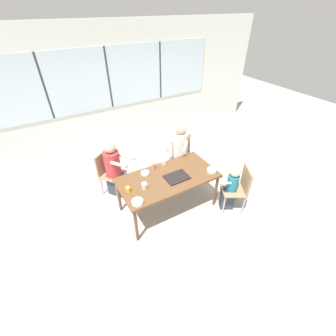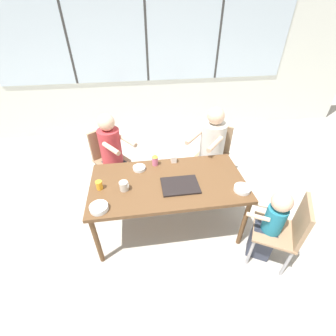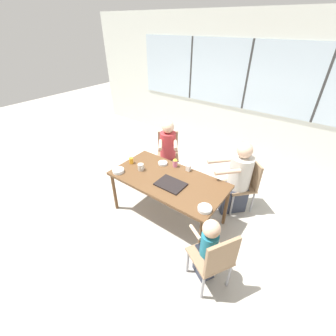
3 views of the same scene
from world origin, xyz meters
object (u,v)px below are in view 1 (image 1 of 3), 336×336
Objects in this scene: person_man_blue_shirt at (179,152)px; milk_carton_small at (164,162)px; chair_for_man_blue_shirt at (180,149)px; bowl_cereal at (137,202)px; chair_for_toddler at (240,186)px; coffee_mug at (144,186)px; bowl_fruit at (145,173)px; bowl_white_shallow at (212,170)px; person_toddler at (230,188)px; person_woman_green_shirt at (115,171)px; juice_glass at (128,189)px; sippy_cup at (153,165)px; chair_for_woman_green_shirt at (108,170)px.

person_man_blue_shirt reaches higher than milk_carton_small.
chair_for_man_blue_shirt is 1.96m from bowl_cereal.
person_man_blue_shirt is (-0.35, 1.39, 0.02)m from chair_for_toddler.
bowl_cereal is (-0.23, -0.24, -0.03)m from coffee_mug.
chair_for_man_blue_shirt is 6.00× the size of bowl_fruit.
milk_carton_small is at bearing 135.44° from bowl_white_shallow.
person_toddler is at bearing -7.93° from bowl_cereal.
person_woman_green_shirt reaches higher than milk_carton_small.
chair_for_toddler is 1.65m from coffee_mug.
sippy_cup is at bearing 28.92° from juice_glass.
bowl_cereal is (0.02, -0.30, -0.02)m from juice_glass.
juice_glass reaches higher than bowl_fruit.
coffee_mug is at bearing -116.97° from bowl_fruit.
person_man_blue_shirt is (1.47, -0.20, 0.02)m from chair_for_woman_green_shirt.
juice_glass is (-1.43, -0.79, 0.24)m from person_man_blue_shirt.
bowl_white_shallow is (-0.11, -1.15, 0.23)m from chair_for_man_blue_shirt.
person_woman_green_shirt is at bearing 101.42° from coffee_mug.
sippy_cup is at bearing 47.28° from bowl_cereal.
chair_for_woman_green_shirt is 2.27m from person_toddler.
coffee_mug is 0.26m from juice_glass.
chair_for_man_blue_shirt is 1.32m from bowl_fruit.
sippy_cup is (-0.83, -0.46, 0.26)m from person_man_blue_shirt.
chair_for_toddler is 5.80× the size of sippy_cup.
milk_carton_small is 0.52× the size of bowl_cereal.
chair_for_toddler is at bearing 102.62° from person_woman_green_shirt.
person_woman_green_shirt is at bearing 85.68° from juice_glass.
sippy_cup reaches higher than chair_for_toddler.
sippy_cup is 1.01m from bowl_white_shallow.
bowl_fruit is (-0.19, -0.06, -0.06)m from sippy_cup.
person_toddler is (1.58, -1.39, -0.07)m from person_woman_green_shirt.
bowl_fruit is at bearing 70.03° from person_man_blue_shirt.
person_toddler is 5.39× the size of bowl_cereal.
chair_for_toddler is 9.12× the size of juice_glass.
bowl_white_shallow is 1.18× the size of bowl_fruit.
sippy_cup reaches higher than coffee_mug.
person_woman_green_shirt reaches higher than bowl_white_shallow.
person_woman_green_shirt is 6.72× the size of bowl_cereal.
person_toddler is 10.38× the size of milk_carton_small.
person_woman_green_shirt is at bearing 120.23° from bowl_fruit.
person_woman_green_shirt is 0.97× the size of person_man_blue_shirt.
chair_for_man_blue_shirt is 5.01× the size of bowl_cereal.
chair_for_man_blue_shirt is 0.75× the size of person_woman_green_shirt.
person_woman_green_shirt is 6.81× the size of bowl_white_shallow.
milk_carton_small is 0.85m from bowl_white_shallow.
bowl_fruit is (-0.41, -0.09, -0.03)m from milk_carton_small.
milk_carton_small is 1.04m from bowl_cereal.
chair_for_toddler is 0.93× the size of person_toddler.
juice_glass is at bearing 71.78° from person_man_blue_shirt.
bowl_cereal is at bearing -177.60° from bowl_white_shallow.
chair_for_woman_green_shirt is 0.88m from bowl_fruit.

